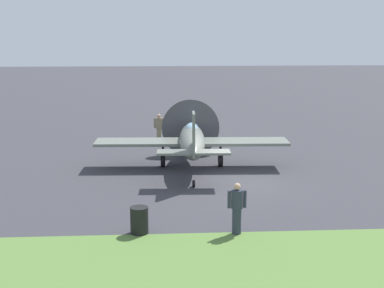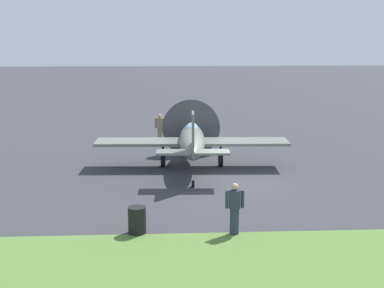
% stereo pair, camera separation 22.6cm
% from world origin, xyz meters
% --- Properties ---
extents(ground_plane, '(160.00, 160.00, 0.00)m').
position_xyz_m(ground_plane, '(0.00, 0.00, 0.00)').
color(ground_plane, '#38383D').
extents(airplane_lead, '(9.41, 7.46, 3.36)m').
position_xyz_m(airplane_lead, '(-1.57, 2.85, 1.41)').
color(airplane_lead, slate).
rests_on(airplane_lead, ground).
extents(ground_crew_chief, '(0.63, 0.38, 1.73)m').
position_xyz_m(ground_crew_chief, '(-3.13, 9.21, 0.91)').
color(ground_crew_chief, '#847A5B').
rests_on(ground_crew_chief, ground).
extents(ground_crew_mechanic, '(0.63, 0.38, 1.73)m').
position_xyz_m(ground_crew_mechanic, '(-0.65, -6.01, 0.91)').
color(ground_crew_mechanic, '#2D3342').
rests_on(ground_crew_mechanic, ground).
extents(fuel_drum, '(0.60, 0.60, 0.90)m').
position_xyz_m(fuel_drum, '(-3.86, -5.77, 0.45)').
color(fuel_drum, black).
rests_on(fuel_drum, ground).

